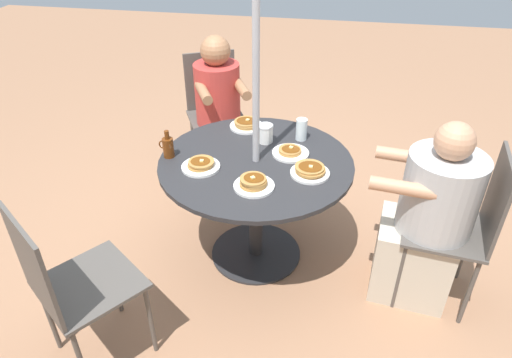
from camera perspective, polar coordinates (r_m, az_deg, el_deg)
ground_plane at (r=3.03m, az=0.00°, el=-9.23°), size 12.00×12.00×0.00m
patio_table at (r=2.67m, az=0.00°, el=-0.14°), size 1.11×1.11×0.71m
umbrella_pole at (r=2.40m, az=0.00°, el=11.64°), size 0.04×0.04×2.33m
patio_chair_north at (r=2.64m, az=24.55°, el=-4.93°), size 0.47×0.47×0.95m
diner_north at (r=2.65m, az=20.45°, el=-5.24°), size 0.57×0.44×1.10m
patio_chair_east at (r=3.67m, az=-5.23°, el=9.06°), size 0.57×0.57×0.95m
diner_east at (r=3.52m, az=-4.60°, el=7.64°), size 0.51×0.56×1.14m
patio_chair_south at (r=2.25m, az=-22.42°, el=-11.87°), size 0.59×0.59×0.95m
pancake_plate_a at (r=2.36m, az=-0.27°, el=-0.55°), size 0.21×0.21×0.07m
pancake_plate_b at (r=2.66m, az=4.32°, el=3.37°), size 0.21×0.21×0.05m
pancake_plate_c at (r=2.54m, az=-6.91°, el=1.73°), size 0.21×0.21×0.05m
pancake_plate_d at (r=2.95m, az=-1.17°, el=6.85°), size 0.21×0.21×0.06m
pancake_plate_e at (r=2.48m, az=6.77°, el=1.04°), size 0.21×0.21×0.06m
syrup_bottle at (r=2.65m, az=-10.94°, el=3.98°), size 0.09×0.06×0.17m
coffee_cup at (r=2.77m, az=1.18°, el=5.71°), size 0.09×0.09×0.11m
drinking_glass_a at (r=2.80m, az=5.71°, el=6.19°), size 0.07×0.07×0.13m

